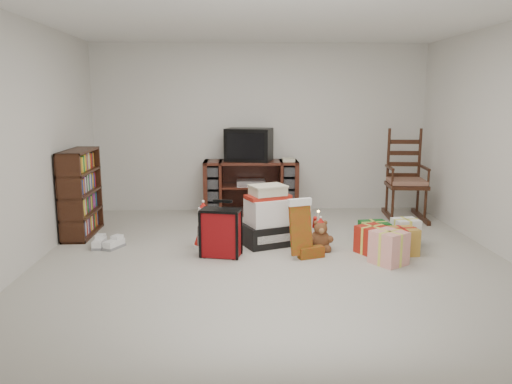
% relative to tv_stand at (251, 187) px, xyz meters
% --- Properties ---
extents(room, '(5.01, 5.01, 2.51)m').
position_rel_tv_stand_xyz_m(room, '(0.16, -2.22, 0.85)').
color(room, beige).
rests_on(room, ground).
extents(tv_stand, '(1.39, 0.52, 0.79)m').
position_rel_tv_stand_xyz_m(tv_stand, '(0.00, 0.00, 0.00)').
color(tv_stand, '#491F15').
rests_on(tv_stand, floor).
extents(bookshelf, '(0.29, 0.88, 1.08)m').
position_rel_tv_stand_xyz_m(bookshelf, '(-2.17, -1.09, 0.12)').
color(bookshelf, '#351B0E').
rests_on(bookshelf, floor).
extents(rocking_chair, '(0.61, 0.92, 1.32)m').
position_rel_tv_stand_xyz_m(rocking_chair, '(2.20, -0.35, 0.06)').
color(rocking_chair, '#351B0E').
rests_on(rocking_chair, floor).
extents(gift_pile, '(0.66, 0.58, 0.70)m').
position_rel_tv_stand_xyz_m(gift_pile, '(0.14, -1.65, -0.09)').
color(gift_pile, black).
rests_on(gift_pile, floor).
extents(red_suitcase, '(0.44, 0.30, 0.62)m').
position_rel_tv_stand_xyz_m(red_suitcase, '(-0.40, -2.06, -0.13)').
color(red_suitcase, maroon).
rests_on(red_suitcase, floor).
extents(stocking, '(0.33, 0.22, 0.66)m').
position_rel_tv_stand_xyz_m(stocking, '(0.46, -2.15, -0.07)').
color(stocking, '#0C6D0F').
rests_on(stocking, floor).
extents(teddy_bear, '(0.23, 0.20, 0.34)m').
position_rel_tv_stand_xyz_m(teddy_bear, '(0.72, -1.87, -0.25)').
color(teddy_bear, brown).
rests_on(teddy_bear, floor).
extents(santa_figurine, '(0.27, 0.26, 0.55)m').
position_rel_tv_stand_xyz_m(santa_figurine, '(0.57, -1.70, -0.18)').
color(santa_figurine, '#B51813').
rests_on(santa_figurine, floor).
extents(mrs_claus_figurine, '(0.26, 0.25, 0.54)m').
position_rel_tv_stand_xyz_m(mrs_claus_figurine, '(-0.61, -1.69, -0.19)').
color(mrs_claus_figurine, '#B51813').
rests_on(mrs_claus_figurine, floor).
extents(sneaker_pair, '(0.35, 0.30, 0.10)m').
position_rel_tv_stand_xyz_m(sneaker_pair, '(-1.72, -1.69, -0.35)').
color(sneaker_pair, white).
rests_on(sneaker_pair, floor).
extents(gift_cluster, '(0.83, 0.94, 0.29)m').
position_rel_tv_stand_xyz_m(gift_cluster, '(1.44, -1.97, -0.25)').
color(gift_cluster, '#A11E12').
rests_on(gift_cluster, floor).
extents(crt_television, '(0.74, 0.62, 0.48)m').
position_rel_tv_stand_xyz_m(crt_television, '(-0.03, 0.03, 0.63)').
color(crt_television, black).
rests_on(crt_television, tv_stand).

